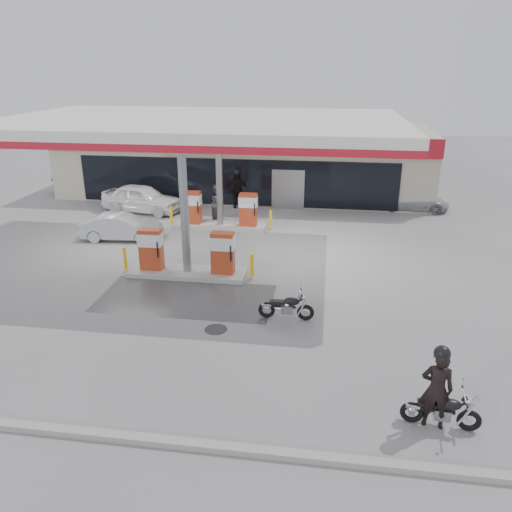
{
  "coord_description": "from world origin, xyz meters",
  "views": [
    {
      "loc": [
        5.16,
        -15.11,
        7.6
      ],
      "look_at": [
        2.76,
        1.29,
        1.2
      ],
      "focal_mm": 35.0,
      "sensor_mm": 36.0,
      "label": 1
    }
  ],
  "objects_px": {
    "pump_island_far": "(220,214)",
    "pump_island_near": "(187,258)",
    "hatchback_silver": "(121,227)",
    "biker_walking": "(237,190)",
    "biker_main": "(437,389)",
    "attendant": "(218,203)",
    "parked_car_right": "(415,201)",
    "sedan_white": "(142,198)",
    "parked_car_left": "(85,183)",
    "main_motorcycle": "(442,412)",
    "parked_motorcycle": "(287,307)"
  },
  "relations": [
    {
      "from": "biker_walking",
      "to": "sedan_white",
      "type": "bearing_deg",
      "value": -176.32
    },
    {
      "from": "hatchback_silver",
      "to": "biker_walking",
      "type": "relative_size",
      "value": 1.77
    },
    {
      "from": "main_motorcycle",
      "to": "biker_main",
      "type": "xyz_separation_m",
      "value": [
        -0.19,
        0.01,
        0.56
      ]
    },
    {
      "from": "hatchback_silver",
      "to": "parked_car_right",
      "type": "height_order",
      "value": "hatchback_silver"
    },
    {
      "from": "parked_motorcycle",
      "to": "parked_car_right",
      "type": "height_order",
      "value": "parked_car_right"
    },
    {
      "from": "pump_island_near",
      "to": "sedan_white",
      "type": "bearing_deg",
      "value": 120.53
    },
    {
      "from": "pump_island_near",
      "to": "sedan_white",
      "type": "relative_size",
      "value": 1.16
    },
    {
      "from": "pump_island_far",
      "to": "attendant",
      "type": "distance_m",
      "value": 1.08
    },
    {
      "from": "attendant",
      "to": "parked_car_left",
      "type": "distance_m",
      "value": 10.91
    },
    {
      "from": "pump_island_far",
      "to": "parked_motorcycle",
      "type": "height_order",
      "value": "pump_island_far"
    },
    {
      "from": "sedan_white",
      "to": "parked_car_left",
      "type": "height_order",
      "value": "sedan_white"
    },
    {
      "from": "biker_main",
      "to": "biker_walking",
      "type": "xyz_separation_m",
      "value": [
        -7.61,
        17.33,
        0.08
      ]
    },
    {
      "from": "pump_island_far",
      "to": "main_motorcycle",
      "type": "bearing_deg",
      "value": -59.61
    },
    {
      "from": "pump_island_near",
      "to": "parked_motorcycle",
      "type": "height_order",
      "value": "pump_island_near"
    },
    {
      "from": "hatchback_silver",
      "to": "biker_walking",
      "type": "bearing_deg",
      "value": -40.23
    },
    {
      "from": "sedan_white",
      "to": "pump_island_far",
      "type": "bearing_deg",
      "value": -104.05
    },
    {
      "from": "pump_island_near",
      "to": "attendant",
      "type": "distance_m",
      "value": 7.01
    },
    {
      "from": "main_motorcycle",
      "to": "sedan_white",
      "type": "xyz_separation_m",
      "value": [
        -12.78,
        15.74,
        0.36
      ]
    },
    {
      "from": "main_motorcycle",
      "to": "biker_walking",
      "type": "bearing_deg",
      "value": 119.38
    },
    {
      "from": "main_motorcycle",
      "to": "biker_main",
      "type": "distance_m",
      "value": 0.59
    },
    {
      "from": "biker_main",
      "to": "main_motorcycle",
      "type": "bearing_deg",
      "value": -176.05
    },
    {
      "from": "parked_car_right",
      "to": "parked_car_left",
      "type": "bearing_deg",
      "value": 88.91
    },
    {
      "from": "parked_motorcycle",
      "to": "parked_car_right",
      "type": "relative_size",
      "value": 0.49
    },
    {
      "from": "biker_main",
      "to": "attendant",
      "type": "distance_m",
      "value": 16.62
    },
    {
      "from": "main_motorcycle",
      "to": "parked_car_right",
      "type": "xyz_separation_m",
      "value": [
        2.06,
        18.27,
        0.11
      ]
    },
    {
      "from": "pump_island_far",
      "to": "biker_walking",
      "type": "xyz_separation_m",
      "value": [
        0.14,
        3.8,
        0.32
      ]
    },
    {
      "from": "attendant",
      "to": "hatchback_silver",
      "type": "height_order",
      "value": "attendant"
    },
    {
      "from": "attendant",
      "to": "hatchback_silver",
      "type": "relative_size",
      "value": 0.52
    },
    {
      "from": "biker_main",
      "to": "attendant",
      "type": "height_order",
      "value": "attendant"
    },
    {
      "from": "attendant",
      "to": "parked_car_right",
      "type": "distance_m",
      "value": 10.98
    },
    {
      "from": "pump_island_far",
      "to": "parked_car_left",
      "type": "height_order",
      "value": "pump_island_far"
    },
    {
      "from": "pump_island_near",
      "to": "main_motorcycle",
      "type": "distance_m",
      "value": 10.96
    },
    {
      "from": "attendant",
      "to": "parked_motorcycle",
      "type": "bearing_deg",
      "value": -151.15
    },
    {
      "from": "pump_island_near",
      "to": "sedan_white",
      "type": "height_order",
      "value": "pump_island_near"
    },
    {
      "from": "hatchback_silver",
      "to": "parked_car_right",
      "type": "xyz_separation_m",
      "value": [
        14.12,
        7.12,
        -0.1
      ]
    },
    {
      "from": "biker_main",
      "to": "hatchback_silver",
      "type": "xyz_separation_m",
      "value": [
        -11.88,
        11.13,
        -0.35
      ]
    },
    {
      "from": "sedan_white",
      "to": "parked_car_left",
      "type": "relative_size",
      "value": 1.17
    },
    {
      "from": "pump_island_near",
      "to": "parked_car_right",
      "type": "distance_m",
      "value": 14.66
    },
    {
      "from": "pump_island_near",
      "to": "hatchback_silver",
      "type": "distance_m",
      "value": 5.48
    },
    {
      "from": "biker_main",
      "to": "parked_car_right",
      "type": "bearing_deg",
      "value": -88.91
    },
    {
      "from": "pump_island_far",
      "to": "sedan_white",
      "type": "bearing_deg",
      "value": 155.54
    },
    {
      "from": "pump_island_near",
      "to": "main_motorcycle",
      "type": "height_order",
      "value": "pump_island_near"
    },
    {
      "from": "pump_island_near",
      "to": "biker_walking",
      "type": "bearing_deg",
      "value": 89.16
    },
    {
      "from": "pump_island_far",
      "to": "sedan_white",
      "type": "distance_m",
      "value": 5.31
    },
    {
      "from": "parked_car_right",
      "to": "hatchback_silver",
      "type": "bearing_deg",
      "value": 119.32
    },
    {
      "from": "main_motorcycle",
      "to": "pump_island_far",
      "type": "bearing_deg",
      "value": 125.56
    },
    {
      "from": "attendant",
      "to": "biker_walking",
      "type": "xyz_separation_m",
      "value": [
        0.46,
        2.8,
        0.07
      ]
    },
    {
      "from": "sedan_white",
      "to": "attendant",
      "type": "distance_m",
      "value": 4.68
    },
    {
      "from": "pump_island_far",
      "to": "pump_island_near",
      "type": "bearing_deg",
      "value": -90.0
    },
    {
      "from": "pump_island_near",
      "to": "biker_walking",
      "type": "height_order",
      "value": "biker_walking"
    }
  ]
}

